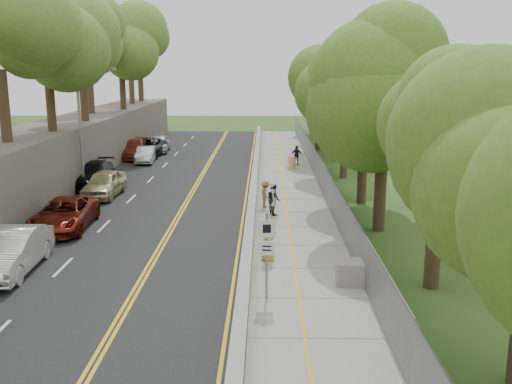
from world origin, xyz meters
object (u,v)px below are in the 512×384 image
at_px(construction_barrel, 292,163).
at_px(car_2, 64,214).
at_px(signpost, 267,246).
at_px(painter_0, 268,240).
at_px(streetlight, 83,120).
at_px(person_far, 297,155).
at_px(car_1, 11,252).
at_px(concrete_block, 354,273).

distance_m(construction_barrel, car_2, 20.82).
relative_size(signpost, painter_0, 1.76).
relative_size(streetlight, person_far, 5.00).
xyz_separation_m(car_2, painter_0, (10.11, -4.47, 0.14)).
xyz_separation_m(construction_barrel, painter_0, (-1.95, -21.44, 0.40)).
distance_m(streetlight, construction_barrel, 16.46).
distance_m(streetlight, signpost, 20.72).
relative_size(streetlight, painter_0, 4.54).
xyz_separation_m(car_1, person_far, (12.55, 24.71, -0.03)).
bearing_deg(car_1, construction_barrel, 60.14).
relative_size(signpost, person_far, 1.94).
bearing_deg(signpost, person_far, 84.75).
relative_size(car_1, painter_0, 2.89).
height_order(painter_0, person_far, painter_0).
relative_size(car_1, person_far, 3.19).
height_order(streetlight, person_far, streetlight).
xyz_separation_m(car_1, car_2, (0.00, 6.02, -0.09)).
relative_size(construction_barrel, concrete_block, 0.74).
distance_m(car_1, car_2, 6.02).
height_order(streetlight, painter_0, streetlight).
distance_m(signpost, painter_0, 4.15).
height_order(signpost, concrete_block, signpost).
height_order(signpost, construction_barrel, signpost).
bearing_deg(painter_0, signpost, 171.32).
height_order(signpost, person_far, signpost).
height_order(construction_barrel, car_1, car_1).
relative_size(concrete_block, car_1, 0.26).
relative_size(construction_barrel, car_2, 0.18).
bearing_deg(signpost, construction_barrel, 85.48).
relative_size(painter_0, person_far, 1.10).
relative_size(streetlight, car_2, 1.48).
height_order(construction_barrel, person_far, person_far).
height_order(signpost, car_2, signpost).
xyz_separation_m(car_2, person_far, (12.55, 18.69, 0.06)).
relative_size(car_2, person_far, 3.39).
bearing_deg(car_1, car_2, 87.82).
bearing_deg(streetlight, person_far, 35.94).
bearing_deg(car_1, painter_0, 6.54).
bearing_deg(construction_barrel, signpost, -94.52).
xyz_separation_m(streetlight, signpost, (11.51, -17.02, -2.68)).
distance_m(signpost, car_1, 10.40).
bearing_deg(painter_0, construction_barrel, -13.04).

